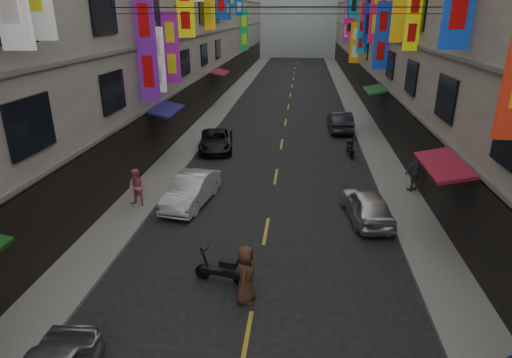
% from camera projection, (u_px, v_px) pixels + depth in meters
% --- Properties ---
extents(sidewalk_left, '(2.00, 90.00, 0.12)m').
position_uv_depth(sidewalk_left, '(224.00, 105.00, 39.59)').
color(sidewalk_left, slate).
rests_on(sidewalk_left, ground).
extents(sidewalk_right, '(2.00, 90.00, 0.12)m').
position_uv_depth(sidewalk_right, '(355.00, 107.00, 38.39)').
color(sidewalk_right, slate).
rests_on(sidewalk_right, ground).
extents(street_awnings, '(13.99, 35.20, 0.41)m').
position_uv_depth(street_awnings, '(256.00, 111.00, 23.22)').
color(street_awnings, '#144512').
rests_on(street_awnings, ground).
extents(lane_markings, '(0.12, 80.20, 0.01)m').
position_uv_depth(lane_markings, '(287.00, 114.00, 36.23)').
color(lane_markings, gold).
rests_on(lane_markings, ground).
extents(scooter_crossing, '(1.79, 0.65, 1.14)m').
position_uv_depth(scooter_crossing, '(222.00, 270.00, 13.41)').
color(scooter_crossing, black).
rests_on(scooter_crossing, ground).
extents(scooter_far_right, '(0.50, 1.80, 1.14)m').
position_uv_depth(scooter_far_right, '(350.00, 148.00, 25.57)').
color(scooter_far_right, black).
rests_on(scooter_far_right, ground).
extents(car_left_mid, '(1.99, 4.22, 1.34)m').
position_uv_depth(car_left_mid, '(191.00, 190.00, 18.91)').
color(car_left_mid, silver).
rests_on(car_left_mid, ground).
extents(car_left_far, '(2.62, 4.55, 1.19)m').
position_uv_depth(car_left_far, '(216.00, 141.00, 26.51)').
color(car_left_far, black).
rests_on(car_left_far, ground).
extents(car_right_mid, '(2.06, 3.97, 1.29)m').
position_uv_depth(car_right_mid, '(367.00, 205.00, 17.47)').
color(car_right_mid, silver).
rests_on(car_right_mid, ground).
extents(car_right_far, '(1.66, 4.33, 1.41)m').
position_uv_depth(car_right_far, '(340.00, 121.00, 30.76)').
color(car_right_far, '#292931').
rests_on(car_right_far, ground).
extents(pedestrian_lfar, '(0.90, 0.70, 1.67)m').
position_uv_depth(pedestrian_lfar, '(137.00, 188.00, 18.42)').
color(pedestrian_lfar, '#D06E8B').
rests_on(pedestrian_lfar, sidewalk_left).
extents(pedestrian_rfar, '(1.28, 1.08, 1.91)m').
position_uv_depth(pedestrian_rfar, '(415.00, 172.00, 19.91)').
color(pedestrian_rfar, '#515254').
rests_on(pedestrian_rfar, sidewalk_right).
extents(pedestrian_crossing, '(0.66, 0.92, 1.81)m').
position_uv_depth(pedestrian_crossing, '(246.00, 275.00, 12.38)').
color(pedestrian_crossing, '#502F20').
rests_on(pedestrian_crossing, ground).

